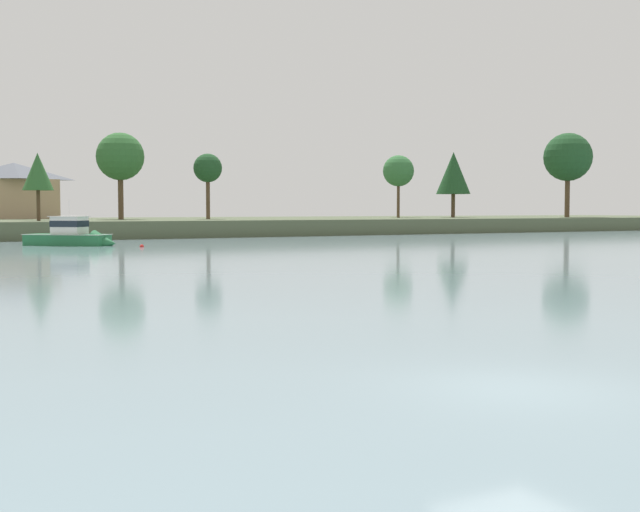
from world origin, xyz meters
TOP-DOWN VIEW (x-y plane):
  - ground_plane at (0.00, 0.00)m, footprint 547.10×547.10m
  - cruiser_green at (5.02, 65.92)m, footprint 8.35×7.75m
  - mooring_buoy_red at (9.55, 59.88)m, footprint 0.37×0.37m
  - shore_tree_center_left at (28.24, 93.88)m, footprint 3.89×3.89m
  - shore_tree_inland_c at (69.78, 94.37)m, footprint 5.46×5.46m
  - shore_tree_center_right at (60.58, 96.27)m, footprint 4.86×4.86m
  - shore_tree_inland_a at (16.72, 95.25)m, footprint 6.20×6.20m
  - shore_tree_right_mid at (5.11, 87.11)m, footprint 3.51×3.51m
  - shore_tree_right at (88.16, 88.14)m, footprint 7.83×7.83m
  - cottage_near_water at (5.22, 107.78)m, footprint 11.77×7.91m

SIDE VIEW (x-z plane):
  - ground_plane at x=0.00m, z-range 0.00..0.00m
  - mooring_buoy_red at x=9.55m, z-range -0.14..0.28m
  - cruiser_green at x=5.02m, z-range -1.97..3.22m
  - cottage_near_water at x=5.22m, z-range 2.14..9.82m
  - shore_tree_right_mid at x=5.11m, z-range 3.72..11.54m
  - shore_tree_center_left at x=28.24m, z-range 4.38..13.23m
  - shore_tree_inland_c at x=69.78m, z-range 3.84..14.25m
  - shore_tree_center_right at x=60.58m, z-range 4.40..14.13m
  - shore_tree_inland_a at x=16.72m, z-range 4.49..15.78m
  - shore_tree_right at x=88.16m, z-range 4.90..18.62m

